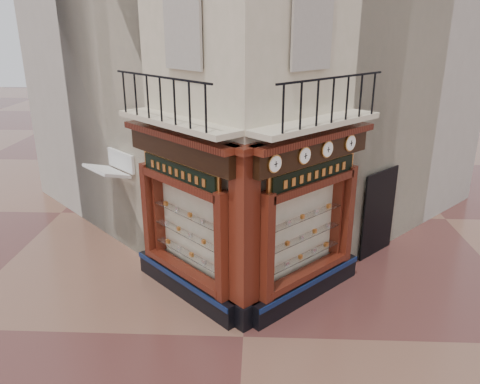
# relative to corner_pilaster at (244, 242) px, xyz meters

# --- Properties ---
(ground) EXTENTS (80.00, 80.00, 0.00)m
(ground) POSITION_rel_corner_pilaster_xyz_m (0.00, -0.50, -1.95)
(ground) COLOR #502A25
(ground) RESTS_ON ground
(main_building) EXTENTS (11.31, 11.31, 12.00)m
(main_building) POSITION_rel_corner_pilaster_xyz_m (0.00, 5.66, 4.05)
(main_building) COLOR beige
(main_building) RESTS_ON ground
(neighbour_left) EXTENTS (11.31, 11.31, 11.00)m
(neighbour_left) POSITION_rel_corner_pilaster_xyz_m (-2.47, 8.13, 3.55)
(neighbour_left) COLOR #B1A89B
(neighbour_left) RESTS_ON ground
(neighbour_right) EXTENTS (11.31, 11.31, 11.00)m
(neighbour_right) POSITION_rel_corner_pilaster_xyz_m (2.47, 8.13, 3.55)
(neighbour_right) COLOR #B1A89B
(neighbour_right) RESTS_ON ground
(shopfront_left) EXTENTS (2.86, 2.86, 3.98)m
(shopfront_left) POSITION_rel_corner_pilaster_xyz_m (-1.41, 1.07, 0.03)
(shopfront_left) COLOR black
(shopfront_left) RESTS_ON ground
(shopfront_right) EXTENTS (2.86, 2.86, 3.98)m
(shopfront_right) POSITION_rel_corner_pilaster_xyz_m (1.41, 1.07, 0.03)
(shopfront_right) COLOR black
(shopfront_right) RESTS_ON ground
(corner_pilaster) EXTENTS (0.85, 0.85, 3.98)m
(corner_pilaster) POSITION_rel_corner_pilaster_xyz_m (0.00, 0.00, 0.00)
(corner_pilaster) COLOR black
(corner_pilaster) RESTS_ON ground
(balcony) EXTENTS (5.94, 2.97, 1.03)m
(balcony) POSITION_rel_corner_pilaster_xyz_m (0.00, 0.99, 2.27)
(balcony) COLOR beige
(balcony) RESTS_ON ground
(clock_a) EXTENTS (0.29, 0.29, 0.36)m
(clock_a) POSITION_rel_corner_pilaster_xyz_m (0.58, -0.03, 1.67)
(clock_a) COLOR gold
(clock_a) RESTS_ON ground
(clock_b) EXTENTS (0.30, 0.30, 0.37)m
(clock_b) POSITION_rel_corner_pilaster_xyz_m (1.19, 0.59, 1.67)
(clock_b) COLOR gold
(clock_b) RESTS_ON ground
(clock_c) EXTENTS (0.30, 0.30, 0.37)m
(clock_c) POSITION_rel_corner_pilaster_xyz_m (1.72, 1.12, 1.67)
(clock_c) COLOR gold
(clock_c) RESTS_ON ground
(clock_d) EXTENTS (0.31, 0.31, 0.38)m
(clock_d) POSITION_rel_corner_pilaster_xyz_m (2.31, 1.71, 1.67)
(clock_d) COLOR gold
(clock_d) RESTS_ON ground
(awning) EXTENTS (1.45, 1.45, 0.29)m
(awning) POSITION_rel_corner_pilaster_xyz_m (-3.77, 3.06, -1.95)
(awning) COLOR silver
(awning) RESTS_ON ground
(signboard_left) EXTENTS (1.99, 1.99, 0.53)m
(signboard_left) POSITION_rel_corner_pilaster_xyz_m (-1.46, 1.01, 1.15)
(signboard_left) COLOR #DE9041
(signboard_left) RESTS_ON ground
(signboard_right) EXTENTS (2.06, 2.06, 0.55)m
(signboard_right) POSITION_rel_corner_pilaster_xyz_m (1.46, 1.01, 1.15)
(signboard_right) COLOR #DE9041
(signboard_right) RESTS_ON ground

